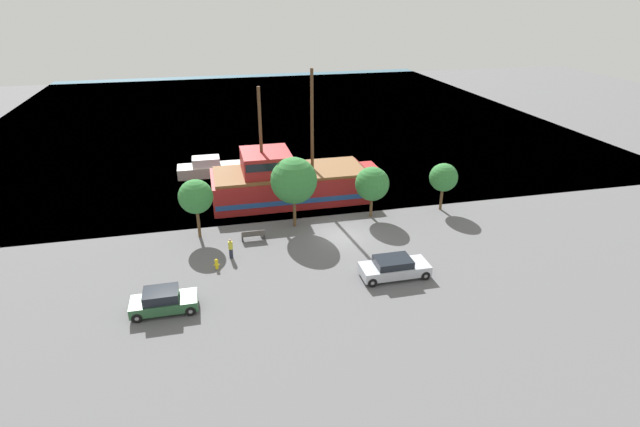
{
  "coord_description": "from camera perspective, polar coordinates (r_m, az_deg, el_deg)",
  "views": [
    {
      "loc": [
        -9.83,
        -34.06,
        17.92
      ],
      "look_at": [
        -1.32,
        2.0,
        1.2
      ],
      "focal_mm": 28.0,
      "sensor_mm": 36.0,
      "label": 1
    }
  ],
  "objects": [
    {
      "name": "tree_row_midwest",
      "position": [
        42.03,
        5.98,
        3.39
      ],
      "size": [
        2.88,
        2.88,
        4.47
      ],
      "color": "brown",
      "rests_on": "ground_plane"
    },
    {
      "name": "tree_row_mideast",
      "position": [
        39.8,
        -3.01,
        3.78
      ],
      "size": [
        3.74,
        3.74,
        5.88
      ],
      "color": "brown",
      "rests_on": "ground_plane"
    },
    {
      "name": "tree_row_east",
      "position": [
        39.3,
        -14.02,
        1.88
      ],
      "size": [
        2.66,
        2.66,
        4.77
      ],
      "color": "brown",
      "rests_on": "ground_plane"
    },
    {
      "name": "parked_car_curb_mid",
      "position": [
        31.98,
        -17.48,
        -9.52
      ],
      "size": [
        3.95,
        1.86,
        1.48
      ],
      "color": "#2D5B38",
      "rests_on": "ground_plane"
    },
    {
      "name": "pedestrian_walking_near",
      "position": [
        36.74,
        -10.17,
        -3.96
      ],
      "size": [
        0.32,
        0.32,
        1.53
      ],
      "color": "#232838",
      "rests_on": "ground_plane"
    },
    {
      "name": "fire_hydrant",
      "position": [
        35.73,
        -11.74,
        -5.62
      ],
      "size": [
        0.42,
        0.25,
        0.76
      ],
      "color": "yellow",
      "rests_on": "ground_plane"
    },
    {
      "name": "ground_plane",
      "position": [
        39.72,
        2.51,
        -2.55
      ],
      "size": [
        160.0,
        160.0,
        0.0
      ],
      "primitive_type": "plane",
      "color": "#5B5B5E"
    },
    {
      "name": "water_surface",
      "position": [
        80.69,
        -6.07,
        11.32
      ],
      "size": [
        80.0,
        80.0,
        0.0
      ],
      "primitive_type": "plane",
      "color": "#38667F",
      "rests_on": "ground"
    },
    {
      "name": "parked_car_curb_front",
      "position": [
        34.31,
        8.46,
        -6.11
      ],
      "size": [
        4.66,
        2.0,
        1.41
      ],
      "color": "#B7BCC6",
      "rests_on": "ground_plane"
    },
    {
      "name": "moored_boat_dockside",
      "position": [
        53.78,
        -12.38,
        5.08
      ],
      "size": [
        6.97,
        2.38,
        1.96
      ],
      "color": "#B7B2A8",
      "rests_on": "water_surface"
    },
    {
      "name": "bench_promenade_east",
      "position": [
        39.15,
        -7.64,
        -2.46
      ],
      "size": [
        1.81,
        0.45,
        0.85
      ],
      "color": "#4C4742",
      "rests_on": "ground_plane"
    },
    {
      "name": "pirate_ship",
      "position": [
        46.08,
        -3.63,
        3.69
      ],
      "size": [
        15.5,
        5.97,
        11.8
      ],
      "color": "#A31E1E",
      "rests_on": "water_surface"
    },
    {
      "name": "tree_row_west",
      "position": [
        44.59,
        13.94,
        4.01
      ],
      "size": [
        2.46,
        2.46,
        4.25
      ],
      "color": "brown",
      "rests_on": "ground_plane"
    }
  ]
}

